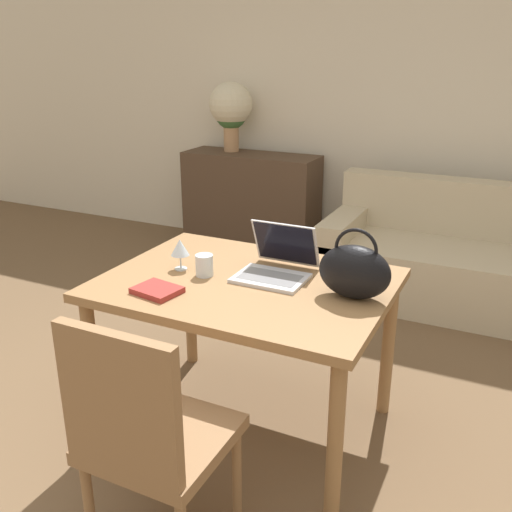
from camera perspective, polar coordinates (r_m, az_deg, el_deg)
The scene contains 12 objects.
ground_plane at distance 2.50m, azimuth -8.94°, elevation -23.03°, with size 14.00×14.00×0.00m, color brown.
wall_back at distance 4.77m, azimuth 12.82°, elevation 15.39°, with size 10.00×0.06×2.70m.
dining_table at distance 2.52m, azimuth -0.95°, elevation -4.32°, with size 1.23×0.92×0.75m.
chair at distance 1.96m, azimuth -10.82°, elevation -17.01°, with size 0.44×0.44×0.95m.
couch at distance 4.22m, azimuth 20.52°, elevation -0.85°, with size 1.97×0.83×0.82m.
sideboard at distance 5.00m, azimuth -0.50°, elevation 5.35°, with size 1.17×0.40×0.86m.
laptop at distance 2.53m, azimuth 2.18°, elevation -0.55°, with size 0.31×0.32×0.22m.
drinking_glass at distance 2.53m, azimuth -5.19°, elevation -0.93°, with size 0.08×0.08×0.10m.
wine_glass at distance 2.59m, azimuth -7.61°, elevation 0.79°, with size 0.08×0.08×0.14m.
handbag at distance 2.30m, azimuth 9.83°, elevation -1.50°, with size 0.29×0.16×0.29m.
flower_vase at distance 5.00m, azimuth -2.53°, elevation 14.53°, with size 0.37×0.37×0.58m.
book at distance 2.39m, azimuth -9.86°, elevation -3.39°, with size 0.20×0.17×0.02m.
Camera 1 is at (1.11, -1.47, 1.70)m, focal length 40.00 mm.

